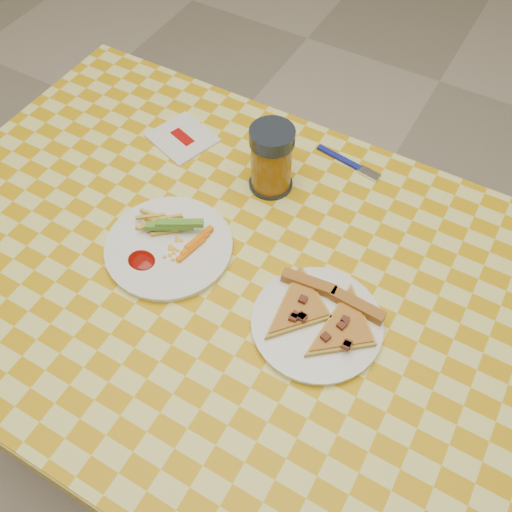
% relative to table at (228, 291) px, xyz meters
% --- Properties ---
extents(ground, '(8.00, 8.00, 0.00)m').
position_rel_table_xyz_m(ground, '(0.00, 0.00, -0.68)').
color(ground, beige).
rests_on(ground, ground).
extents(table, '(1.28, 0.88, 0.76)m').
position_rel_table_xyz_m(table, '(0.00, 0.00, 0.00)').
color(table, white).
rests_on(table, ground).
extents(plate_left, '(0.31, 0.31, 0.01)m').
position_rel_table_xyz_m(plate_left, '(-0.12, -0.01, 0.08)').
color(plate_left, white).
rests_on(plate_left, table).
extents(plate_right, '(0.26, 0.26, 0.01)m').
position_rel_table_xyz_m(plate_right, '(0.20, -0.02, 0.08)').
color(plate_right, white).
rests_on(plate_right, table).
extents(fries_veggies, '(0.16, 0.15, 0.04)m').
position_rel_table_xyz_m(fries_veggies, '(-0.13, 0.00, 0.10)').
color(fries_veggies, '#E7CB49').
rests_on(fries_veggies, plate_left).
extents(pizza_slices, '(0.22, 0.20, 0.02)m').
position_rel_table_xyz_m(pizza_slices, '(0.20, -0.01, 0.09)').
color(pizza_slices, gold).
rests_on(pizza_slices, plate_right).
extents(drink_glass, '(0.09, 0.09, 0.15)m').
position_rel_table_xyz_m(drink_glass, '(-0.03, 0.23, 0.14)').
color(drink_glass, black).
rests_on(drink_glass, table).
extents(napkin, '(0.16, 0.15, 0.01)m').
position_rel_table_xyz_m(napkin, '(-0.27, 0.25, 0.08)').
color(napkin, white).
rests_on(napkin, table).
extents(fork, '(0.15, 0.04, 0.01)m').
position_rel_table_xyz_m(fork, '(0.08, 0.36, 0.08)').
color(fork, navy).
rests_on(fork, table).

